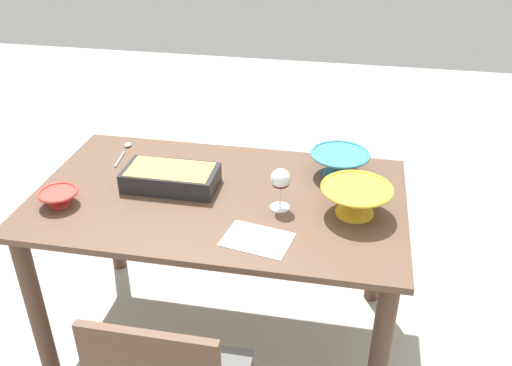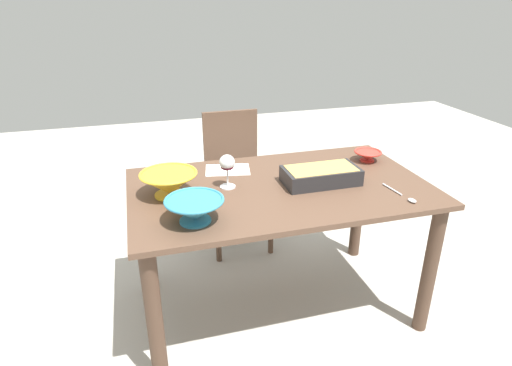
{
  "view_description": "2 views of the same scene",
  "coord_description": "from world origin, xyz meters",
  "px_view_note": "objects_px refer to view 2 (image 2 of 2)",
  "views": [
    {
      "loc": [
        -0.49,
        1.79,
        1.87
      ],
      "look_at": [
        -0.15,
        0.02,
        0.82
      ],
      "focal_mm": 38.81,
      "sensor_mm": 36.0,
      "label": 1
    },
    {
      "loc": [
        -0.64,
        -1.81,
        1.6
      ],
      "look_at": [
        -0.14,
        -0.06,
        0.79
      ],
      "focal_mm": 30.19,
      "sensor_mm": 36.0,
      "label": 2
    }
  ],
  "objects_px": {
    "dining_table": "(279,208)",
    "serving_bowl": "(169,183)",
    "napkin": "(228,170)",
    "chair": "(235,174)",
    "wine_glass": "(227,165)",
    "mixing_bowl": "(368,155)",
    "serving_spoon": "(405,197)",
    "casserole_dish": "(321,175)",
    "small_bowl": "(195,209)"
  },
  "relations": [
    {
      "from": "wine_glass",
      "to": "serving_bowl",
      "type": "height_order",
      "value": "wine_glass"
    },
    {
      "from": "serving_bowl",
      "to": "serving_spoon",
      "type": "distance_m",
      "value": 1.09
    },
    {
      "from": "dining_table",
      "to": "wine_glass",
      "type": "height_order",
      "value": "wine_glass"
    },
    {
      "from": "dining_table",
      "to": "serving_spoon",
      "type": "distance_m",
      "value": 0.6
    },
    {
      "from": "serving_bowl",
      "to": "napkin",
      "type": "relative_size",
      "value": 1.15
    },
    {
      "from": "mixing_bowl",
      "to": "chair",
      "type": "bearing_deg",
      "value": 136.1
    },
    {
      "from": "dining_table",
      "to": "serving_bowl",
      "type": "relative_size",
      "value": 5.48
    },
    {
      "from": "small_bowl",
      "to": "chair",
      "type": "bearing_deg",
      "value": 68.53
    },
    {
      "from": "wine_glass",
      "to": "serving_spoon",
      "type": "height_order",
      "value": "wine_glass"
    },
    {
      "from": "small_bowl",
      "to": "serving_bowl",
      "type": "distance_m",
      "value": 0.29
    },
    {
      "from": "chair",
      "to": "small_bowl",
      "type": "distance_m",
      "value": 1.15
    },
    {
      "from": "casserole_dish",
      "to": "small_bowl",
      "type": "bearing_deg",
      "value": -161.33
    },
    {
      "from": "chair",
      "to": "serving_spoon",
      "type": "bearing_deg",
      "value": -62.69
    },
    {
      "from": "dining_table",
      "to": "small_bowl",
      "type": "bearing_deg",
      "value": -151.31
    },
    {
      "from": "casserole_dish",
      "to": "mixing_bowl",
      "type": "distance_m",
      "value": 0.43
    },
    {
      "from": "mixing_bowl",
      "to": "napkin",
      "type": "xyz_separation_m",
      "value": [
        -0.78,
        0.08,
        -0.03
      ]
    },
    {
      "from": "serving_bowl",
      "to": "serving_spoon",
      "type": "bearing_deg",
      "value": -17.47
    },
    {
      "from": "chair",
      "to": "small_bowl",
      "type": "xyz_separation_m",
      "value": [
        -0.41,
        -1.03,
        0.31
      ]
    },
    {
      "from": "wine_glass",
      "to": "serving_bowl",
      "type": "relative_size",
      "value": 0.63
    },
    {
      "from": "mixing_bowl",
      "to": "napkin",
      "type": "relative_size",
      "value": 0.66
    },
    {
      "from": "dining_table",
      "to": "serving_spoon",
      "type": "bearing_deg",
      "value": -29.83
    },
    {
      "from": "casserole_dish",
      "to": "napkin",
      "type": "xyz_separation_m",
      "value": [
        -0.41,
        0.29,
        -0.04
      ]
    },
    {
      "from": "casserole_dish",
      "to": "mixing_bowl",
      "type": "bearing_deg",
      "value": 29.12
    },
    {
      "from": "napkin",
      "to": "chair",
      "type": "bearing_deg",
      "value": 73.17
    },
    {
      "from": "dining_table",
      "to": "casserole_dish",
      "type": "bearing_deg",
      "value": -7.4
    },
    {
      "from": "dining_table",
      "to": "wine_glass",
      "type": "relative_size",
      "value": 8.73
    },
    {
      "from": "dining_table",
      "to": "serving_bowl",
      "type": "bearing_deg",
      "value": 176.25
    },
    {
      "from": "mixing_bowl",
      "to": "napkin",
      "type": "bearing_deg",
      "value": 173.99
    },
    {
      "from": "wine_glass",
      "to": "mixing_bowl",
      "type": "height_order",
      "value": "wine_glass"
    },
    {
      "from": "casserole_dish",
      "to": "serving_bowl",
      "type": "distance_m",
      "value": 0.73
    },
    {
      "from": "serving_bowl",
      "to": "serving_spoon",
      "type": "relative_size",
      "value": 1.16
    },
    {
      "from": "dining_table",
      "to": "napkin",
      "type": "distance_m",
      "value": 0.36
    },
    {
      "from": "mixing_bowl",
      "to": "serving_spoon",
      "type": "distance_m",
      "value": 0.48
    },
    {
      "from": "serving_spoon",
      "to": "napkin",
      "type": "height_order",
      "value": "serving_spoon"
    },
    {
      "from": "casserole_dish",
      "to": "serving_bowl",
      "type": "bearing_deg",
      "value": 175.23
    },
    {
      "from": "wine_glass",
      "to": "serving_spoon",
      "type": "relative_size",
      "value": 0.73
    },
    {
      "from": "serving_bowl",
      "to": "mixing_bowl",
      "type": "bearing_deg",
      "value": 7.63
    },
    {
      "from": "serving_bowl",
      "to": "casserole_dish",
      "type": "bearing_deg",
      "value": -4.77
    },
    {
      "from": "wine_glass",
      "to": "small_bowl",
      "type": "height_order",
      "value": "wine_glass"
    },
    {
      "from": "dining_table",
      "to": "napkin",
      "type": "bearing_deg",
      "value": 127.52
    },
    {
      "from": "mixing_bowl",
      "to": "dining_table",
      "type": "bearing_deg",
      "value": -162.43
    },
    {
      "from": "wine_glass",
      "to": "mixing_bowl",
      "type": "distance_m",
      "value": 0.84
    },
    {
      "from": "wine_glass",
      "to": "napkin",
      "type": "bearing_deg",
      "value": 77.72
    },
    {
      "from": "small_bowl",
      "to": "napkin",
      "type": "distance_m",
      "value": 0.57
    },
    {
      "from": "mixing_bowl",
      "to": "small_bowl",
      "type": "xyz_separation_m",
      "value": [
        -1.03,
        -0.43,
        0.02
      ]
    },
    {
      "from": "serving_spoon",
      "to": "casserole_dish",
      "type": "bearing_deg",
      "value": 139.1
    },
    {
      "from": "wine_glass",
      "to": "casserole_dish",
      "type": "distance_m",
      "value": 0.46
    },
    {
      "from": "chair",
      "to": "serving_bowl",
      "type": "bearing_deg",
      "value": -122.74
    },
    {
      "from": "napkin",
      "to": "wine_glass",
      "type": "bearing_deg",
      "value": -102.28
    },
    {
      "from": "serving_bowl",
      "to": "napkin",
      "type": "height_order",
      "value": "serving_bowl"
    }
  ]
}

